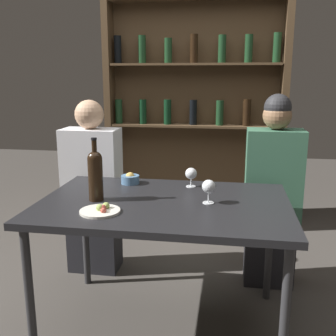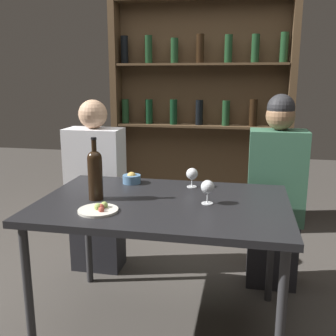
{
  "view_description": "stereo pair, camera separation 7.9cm",
  "coord_description": "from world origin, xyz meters",
  "px_view_note": "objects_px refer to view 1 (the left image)",
  "views": [
    {
      "loc": [
        0.34,
        -1.97,
        1.39
      ],
      "look_at": [
        0.0,
        0.13,
        0.9
      ],
      "focal_mm": 42.0,
      "sensor_mm": 36.0,
      "label": 1
    },
    {
      "loc": [
        0.41,
        -1.95,
        1.39
      ],
      "look_at": [
        0.0,
        0.13,
        0.9
      ],
      "focal_mm": 42.0,
      "sensor_mm": 36.0,
      "label": 2
    }
  ],
  "objects_px": {
    "wine_glass_0": "(209,187)",
    "food_plate_0": "(101,210)",
    "wine_glass_1": "(191,174)",
    "seated_person_left": "(93,193)",
    "seated_person_right": "(272,196)",
    "wine_bottle": "(95,173)",
    "snack_bowl": "(130,179)"
  },
  "relations": [
    {
      "from": "snack_bowl",
      "to": "seated_person_left",
      "type": "height_order",
      "value": "seated_person_left"
    },
    {
      "from": "food_plate_0",
      "to": "wine_glass_0",
      "type": "bearing_deg",
      "value": 24.28
    },
    {
      "from": "seated_person_left",
      "to": "seated_person_right",
      "type": "distance_m",
      "value": 1.24
    },
    {
      "from": "wine_glass_1",
      "to": "snack_bowl",
      "type": "xyz_separation_m",
      "value": [
        -0.38,
        0.01,
        -0.05
      ]
    },
    {
      "from": "snack_bowl",
      "to": "wine_glass_0",
      "type": "bearing_deg",
      "value": -31.45
    },
    {
      "from": "wine_glass_1",
      "to": "food_plate_0",
      "type": "relative_size",
      "value": 0.59
    },
    {
      "from": "wine_bottle",
      "to": "seated_person_right",
      "type": "relative_size",
      "value": 0.26
    },
    {
      "from": "wine_bottle",
      "to": "seated_person_left",
      "type": "bearing_deg",
      "value": 111.89
    },
    {
      "from": "seated_person_left",
      "to": "wine_glass_0",
      "type": "bearing_deg",
      "value": -34.88
    },
    {
      "from": "wine_glass_1",
      "to": "snack_bowl",
      "type": "relative_size",
      "value": 1.04
    },
    {
      "from": "wine_glass_0",
      "to": "wine_glass_1",
      "type": "relative_size",
      "value": 1.08
    },
    {
      "from": "food_plate_0",
      "to": "seated_person_left",
      "type": "xyz_separation_m",
      "value": [
        -0.34,
        0.83,
        -0.17
      ]
    },
    {
      "from": "food_plate_0",
      "to": "seated_person_left",
      "type": "bearing_deg",
      "value": 112.6
    },
    {
      "from": "snack_bowl",
      "to": "seated_person_left",
      "type": "bearing_deg",
      "value": 140.72
    },
    {
      "from": "wine_glass_1",
      "to": "seated_person_left",
      "type": "bearing_deg",
      "value": 157.55
    },
    {
      "from": "wine_bottle",
      "to": "seated_person_right",
      "type": "distance_m",
      "value": 1.21
    },
    {
      "from": "wine_glass_1",
      "to": "food_plate_0",
      "type": "height_order",
      "value": "wine_glass_1"
    },
    {
      "from": "snack_bowl",
      "to": "seated_person_right",
      "type": "xyz_separation_m",
      "value": [
        0.89,
        0.29,
        -0.15
      ]
    },
    {
      "from": "seated_person_right",
      "to": "seated_person_left",
      "type": "bearing_deg",
      "value": 180.0
    },
    {
      "from": "wine_glass_0",
      "to": "snack_bowl",
      "type": "distance_m",
      "value": 0.59
    },
    {
      "from": "wine_glass_1",
      "to": "seated_person_right",
      "type": "bearing_deg",
      "value": 30.58
    },
    {
      "from": "wine_glass_0",
      "to": "seated_person_right",
      "type": "relative_size",
      "value": 0.1
    },
    {
      "from": "wine_glass_0",
      "to": "seated_person_right",
      "type": "xyz_separation_m",
      "value": [
        0.39,
        0.6,
        -0.21
      ]
    },
    {
      "from": "wine_glass_0",
      "to": "seated_person_right",
      "type": "bearing_deg",
      "value": 56.78
    },
    {
      "from": "wine_bottle",
      "to": "wine_glass_0",
      "type": "bearing_deg",
      "value": 4.53
    },
    {
      "from": "wine_glass_0",
      "to": "food_plate_0",
      "type": "distance_m",
      "value": 0.57
    },
    {
      "from": "wine_bottle",
      "to": "wine_glass_0",
      "type": "distance_m",
      "value": 0.6
    },
    {
      "from": "food_plate_0",
      "to": "snack_bowl",
      "type": "height_order",
      "value": "snack_bowl"
    },
    {
      "from": "wine_bottle",
      "to": "seated_person_left",
      "type": "height_order",
      "value": "seated_person_left"
    },
    {
      "from": "wine_glass_0",
      "to": "wine_glass_1",
      "type": "distance_m",
      "value": 0.32
    },
    {
      "from": "wine_bottle",
      "to": "seated_person_left",
      "type": "distance_m",
      "value": 0.76
    },
    {
      "from": "seated_person_right",
      "to": "snack_bowl",
      "type": "bearing_deg",
      "value": -162.0
    }
  ]
}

